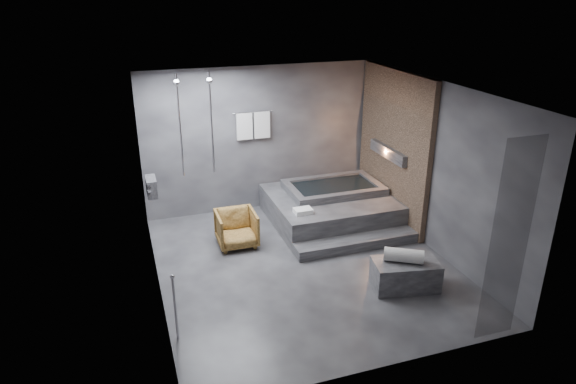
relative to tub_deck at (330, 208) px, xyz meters
name	(u,v)px	position (x,y,z in m)	size (l,w,h in m)	color
room	(324,155)	(-0.65, -1.21, 1.48)	(5.00, 5.04, 2.82)	#28282B
tub_deck	(330,208)	(0.00, 0.00, 0.00)	(2.20, 2.00, 0.50)	#2D2D2F
tub_step	(357,243)	(0.00, -1.18, -0.16)	(2.20, 0.36, 0.18)	#2D2D2F
concrete_bench	(405,275)	(0.14, -2.52, -0.04)	(0.95, 0.52, 0.43)	#333336
driftwood_chair	(237,229)	(-1.90, -0.43, 0.06)	(0.66, 0.68, 0.62)	#4F3413
rolled_towel	(404,255)	(0.09, -2.50, 0.28)	(0.20, 0.20, 0.56)	white
deck_towel	(303,211)	(-0.76, -0.58, 0.29)	(0.31, 0.23, 0.08)	white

